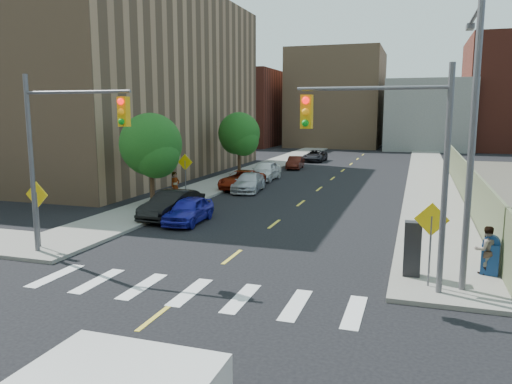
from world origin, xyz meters
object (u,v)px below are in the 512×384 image
Objects in this scene: parked_car_grey at (315,156)px; pedestrian_west at (175,186)px; mailbox at (491,255)px; parked_car_white at (265,171)px; parked_car_maroon at (295,163)px; parked_car_blue at (189,210)px; payphone at (412,249)px; parked_car_black at (172,205)px; parked_car_red at (242,180)px; pedestrian_east at (486,250)px; parked_car_silver at (249,182)px.

parked_car_grey is 2.57× the size of pedestrian_west.
mailbox is 19.14m from pedestrian_west.
parked_car_white is 8.63m from parked_car_maroon.
parked_car_blue is 2.11× the size of payphone.
parked_car_maroon is (0.85, 24.22, -0.13)m from parked_car_black.
mailbox reaches higher than parked_car_red.
parked_car_red is 21.50m from pedestrian_east.
parked_car_blue is at bearing -89.30° from parked_car_grey.
parked_car_red is at bearing 4.90° from pedestrian_west.
payphone is at bearing -103.89° from pedestrian_west.
parked_car_blue is 0.86× the size of parked_car_grey.
parked_car_black is (-1.30, 0.71, 0.07)m from parked_car_blue.
mailbox is (13.40, -37.27, 0.18)m from parked_car_grey.
parked_car_black reaches higher than parked_car_maroon.
parked_car_blue is 14.17m from mailbox.
parked_car_white is at bearing 90.96° from parked_car_blue.
parked_car_white is at bearing 90.43° from parked_car_red.
parked_car_maroon is at bearing -92.62° from parked_car_grey.
parked_car_maroon is 2.71× the size of mailbox.
parked_car_grey is 39.73m from payphone.
parked_car_grey is at bearing -86.87° from pedestrian_east.
parked_car_silver is 2.38× the size of payphone.
mailbox is at bearing -44.25° from parked_car_red.
parked_car_maroon is at bearing 126.95° from mailbox.
parked_car_red is (-1.17, 11.37, 0.01)m from parked_car_blue.
parked_car_grey is at bearing 82.81° from parked_car_maroon.
parked_car_black is 2.53× the size of pedestrian_west.
parked_car_white is at bearing 93.68° from parked_car_black.
parked_car_black is 15.48m from pedestrian_east.
mailbox is (14.57, -15.97, 0.14)m from parked_car_red.
parked_car_grey is at bearing 15.88° from pedestrian_west.
parked_car_white is at bearing 11.06° from pedestrian_west.
parked_car_red is at bearing -64.34° from pedestrian_east.
parked_car_silver is at bearing -90.12° from parked_car_grey.
parked_car_maroon is at bearing 108.55° from payphone.
parked_car_red is at bearing 123.63° from payphone.
parked_car_blue is 1.06× the size of parked_car_maroon.
parked_car_grey is (0.00, 32.68, -0.03)m from parked_car_blue.
pedestrian_west reaches higher than parked_car_maroon.
parked_car_black is 31.99m from parked_car_grey.
parked_car_red is 1.05× the size of parked_car_white.
parked_car_red is 6.83m from pedestrian_west.
parked_car_grey is (0.45, 7.75, 0.02)m from parked_car_maroon.
parked_car_white is at bearing 90.57° from parked_car_silver.
mailbox is (13.40, -4.60, 0.15)m from parked_car_blue.
parked_car_white is 2.59× the size of pedestrian_west.
pedestrian_west is (-2.32, -11.44, 0.25)m from parked_car_white.
parked_car_black is at bearing -91.38° from parked_car_white.
mailbox is at bearing -97.13° from pedestrian_west.
payphone reaches higher than parked_car_maroon.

